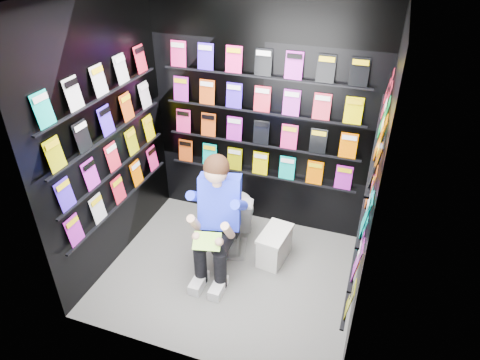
% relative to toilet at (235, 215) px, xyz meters
% --- Properties ---
extents(floor, '(2.40, 2.40, 0.00)m').
position_rel_toilet_xyz_m(floor, '(0.12, -0.48, -0.37)').
color(floor, slate).
rests_on(floor, ground).
extents(wall_back, '(2.40, 0.04, 2.60)m').
position_rel_toilet_xyz_m(wall_back, '(0.12, 0.52, 0.93)').
color(wall_back, black).
rests_on(wall_back, floor).
extents(wall_front, '(2.40, 0.04, 2.60)m').
position_rel_toilet_xyz_m(wall_front, '(0.12, -1.48, 0.93)').
color(wall_front, black).
rests_on(wall_front, floor).
extents(wall_left, '(0.04, 2.00, 2.60)m').
position_rel_toilet_xyz_m(wall_left, '(-1.08, -0.48, 0.93)').
color(wall_left, black).
rests_on(wall_left, floor).
extents(wall_right, '(0.04, 2.00, 2.60)m').
position_rel_toilet_xyz_m(wall_right, '(1.32, -0.48, 0.93)').
color(wall_right, black).
rests_on(wall_right, floor).
extents(comics_back, '(2.10, 0.06, 1.37)m').
position_rel_toilet_xyz_m(comics_back, '(0.12, 0.49, 0.94)').
color(comics_back, '#EA257C').
rests_on(comics_back, wall_back).
extents(comics_left, '(0.06, 1.70, 1.37)m').
position_rel_toilet_xyz_m(comics_left, '(-1.05, -0.48, 0.94)').
color(comics_left, '#EA257C').
rests_on(comics_left, wall_left).
extents(comics_right, '(0.06, 1.70, 1.37)m').
position_rel_toilet_xyz_m(comics_right, '(1.29, -0.48, 0.94)').
color(comics_right, '#EA257C').
rests_on(comics_right, wall_right).
extents(toilet, '(0.58, 0.83, 0.73)m').
position_rel_toilet_xyz_m(toilet, '(0.00, 0.00, 0.00)').
color(toilet, silver).
rests_on(toilet, floor).
extents(longbox, '(0.28, 0.44, 0.31)m').
position_rel_toilet_xyz_m(longbox, '(0.47, -0.12, -0.21)').
color(longbox, white).
rests_on(longbox, floor).
extents(longbox_lid, '(0.31, 0.47, 0.03)m').
position_rel_toilet_xyz_m(longbox_lid, '(0.47, -0.12, -0.04)').
color(longbox_lid, white).
rests_on(longbox_lid, longbox).
extents(reader, '(0.69, 0.87, 1.42)m').
position_rel_toilet_xyz_m(reader, '(0.00, -0.38, 0.41)').
color(reader, '#2330D9').
rests_on(reader, toilet).
extents(held_comic, '(0.28, 0.20, 0.11)m').
position_rel_toilet_xyz_m(held_comic, '(0.00, -0.73, 0.21)').
color(held_comic, green).
rests_on(held_comic, reader).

